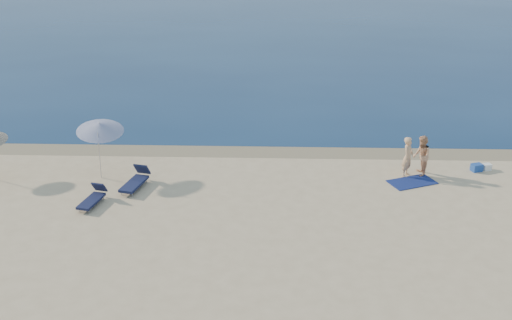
{
  "coord_description": "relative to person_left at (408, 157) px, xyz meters",
  "views": [
    {
      "loc": [
        -2.2,
        -8.23,
        11.27
      ],
      "look_at": [
        -2.98,
        16.0,
        1.0
      ],
      "focal_mm": 45.0,
      "sensor_mm": 36.0,
      "label": 1
    }
  ],
  "objects": [
    {
      "name": "person_right",
      "position": [
        0.6,
        0.12,
        0.0
      ],
      "size": [
        0.71,
        0.89,
        1.75
      ],
      "primitive_type": "imported",
      "rotation": [
        0.0,
        0.0,
        -1.62
      ],
      "color": "tan",
      "rests_on": "ground"
    },
    {
      "name": "blue_cooler",
      "position": [
        3.14,
        0.61,
        -0.71
      ],
      "size": [
        0.54,
        0.46,
        0.32
      ],
      "primitive_type": "cube",
      "rotation": [
        0.0,
        0.0,
        0.36
      ],
      "color": "#1C4398",
      "rests_on": "ground"
    },
    {
      "name": "umbrella_near",
      "position": [
        -12.85,
        -0.36,
        1.3
      ],
      "size": [
        2.53,
        2.55,
        2.58
      ],
      "rotation": [
        0.0,
        0.0,
        0.37
      ],
      "color": "silver",
      "rests_on": "ground"
    },
    {
      "name": "person_left",
      "position": [
        0.0,
        0.0,
        0.0
      ],
      "size": [
        0.68,
        0.76,
        1.75
      ],
      "primitive_type": "imported",
      "rotation": [
        0.0,
        0.0,
        1.05
      ],
      "color": "tan",
      "rests_on": "ground"
    },
    {
      "name": "wet_sand_strip",
      "position": [
        -3.39,
        2.56,
        -0.87
      ],
      "size": [
        240.0,
        1.6,
        0.0
      ],
      "primitive_type": "cube",
      "color": "#847254",
      "rests_on": "ground"
    },
    {
      "name": "beach_towel",
      "position": [
        0.13,
        -0.66,
        -0.86
      ],
      "size": [
        2.17,
        1.73,
        0.03
      ],
      "primitive_type": "cube",
      "rotation": [
        0.0,
        0.0,
        0.41
      ],
      "color": "#101A50",
      "rests_on": "ground"
    },
    {
      "name": "white_bag",
      "position": [
        3.62,
        0.73,
        -0.73
      ],
      "size": [
        0.39,
        0.36,
        0.28
      ],
      "primitive_type": "cube",
      "rotation": [
        0.0,
        0.0,
        0.25
      ],
      "color": "white",
      "rests_on": "ground"
    },
    {
      "name": "lounger_right",
      "position": [
        -11.27,
        -1.54,
        -0.58
      ],
      "size": [
        1.03,
        1.92,
        0.81
      ],
      "rotation": [
        0.0,
        0.0,
        -0.25
      ],
      "color": "#161C3C",
      "rests_on": "ground"
    },
    {
      "name": "lounger_left",
      "position": [
        -12.61,
        -3.1,
        -0.62
      ],
      "size": [
        0.88,
        1.68,
        0.71
      ],
      "rotation": [
        0.0,
        0.0,
        -0.23
      ],
      "color": "#141939",
      "rests_on": "ground"
    }
  ]
}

